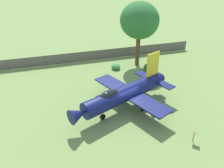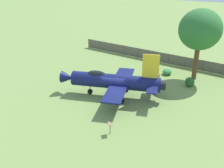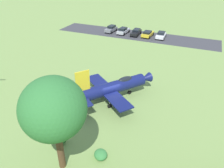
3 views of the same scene
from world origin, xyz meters
name	(u,v)px [view 1 (image 1 of 3)]	position (x,y,z in m)	size (l,w,h in m)	color
ground_plane	(125,108)	(0.00, 0.00, 0.00)	(200.00, 200.00, 0.00)	#75934C
display_jet	(123,94)	(0.34, 0.09, 1.90)	(11.97, 9.89, 5.29)	#111951
shade_tree	(139,21)	(-7.01, -9.43, 6.57)	(5.31, 5.72, 9.16)	brown
perimeter_fence	(98,55)	(-2.31, -13.64, 0.87)	(31.53, 4.56, 1.63)	#4C4238
shrub_near_fence	(147,68)	(-7.02, -6.62, 0.62)	(1.18, 0.98, 1.23)	#235B26
shrub_by_tree	(116,67)	(-3.39, -9.34, 0.37)	(1.26, 1.42, 0.75)	#387F3D
info_plaque	(194,134)	(-2.89, 6.89, 0.85)	(0.67, 0.72, 1.14)	#333333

